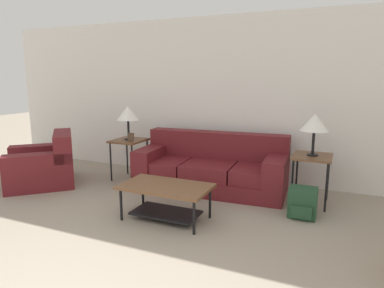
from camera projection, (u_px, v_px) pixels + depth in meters
The scene contains 10 objects.
wall_back at pixel (229, 99), 5.49m from camera, with size 8.86×0.06×2.60m.
couch at pixel (212, 169), 5.12m from camera, with size 2.24×1.04×0.82m.
armchair at pixel (44, 166), 5.35m from camera, with size 1.37×1.37×0.80m.
coffee_table at pixel (166, 194), 3.99m from camera, with size 1.05×0.60×0.42m.
side_table_left at pixel (129, 144), 5.56m from camera, with size 0.49×0.54×0.66m.
side_table_right at pixel (312, 161), 4.44m from camera, with size 0.49×0.54×0.66m.
table_lamp_left at pixel (128, 114), 5.46m from camera, with size 0.36×0.36×0.54m.
table_lamp_right at pixel (315, 123), 4.35m from camera, with size 0.36×0.36×0.54m.
backpack at pixel (303, 203), 4.07m from camera, with size 0.32×0.31×0.37m.
picture_frame at pixel (131, 137), 5.42m from camera, with size 0.10×0.04×0.13m.
Camera 1 is at (1.68, -1.20, 1.66)m, focal length 32.00 mm.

